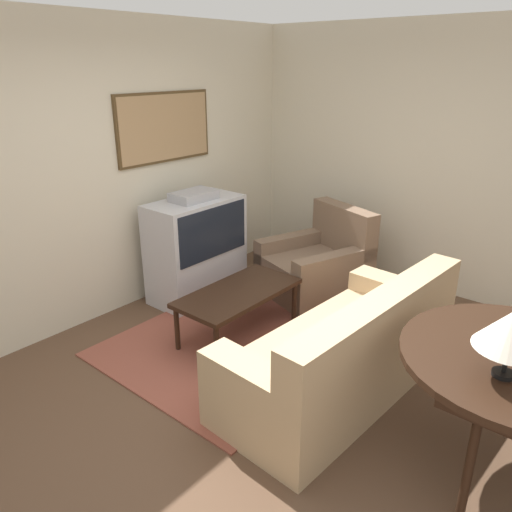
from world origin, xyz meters
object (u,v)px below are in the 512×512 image
Objects in this scene: tv at (196,248)px; armchair at (317,267)px; coffee_table at (238,295)px; couch at (345,354)px; table_lamp at (512,330)px.

tv reaches higher than armchair.
tv is 0.96m from coffee_table.
armchair is (1.30, 1.10, -0.02)m from couch.
tv is 0.99× the size of coffee_table.
table_lamp is (-1.65, -2.19, 0.78)m from armchair.
table_lamp is (-0.45, -2.22, 0.67)m from coffee_table.
table_lamp reaches higher than tv.
couch is 1.14m from coffee_table.
coffee_table is at bearing -72.63° from armchair.
couch is at bearing -31.06° from armchair.
armchair is at bearing -136.51° from couch.
table_lamp is at bearing -104.45° from tv.
tv is 0.95× the size of armchair.
couch is 1.73× the size of armchair.
couch is at bearing 72.11° from table_lamp.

